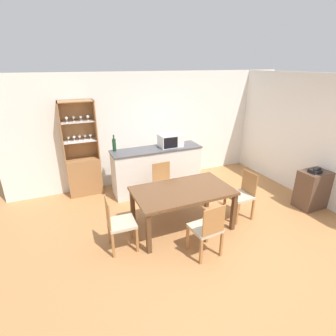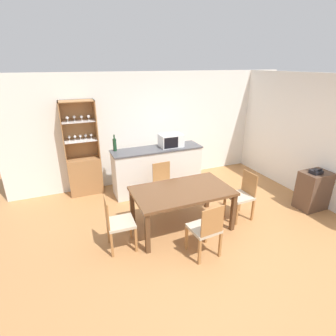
{
  "view_description": "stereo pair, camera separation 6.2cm",
  "coord_description": "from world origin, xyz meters",
  "px_view_note": "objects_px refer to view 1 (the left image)",
  "views": [
    {
      "loc": [
        -2.2,
        -3.14,
        2.72
      ],
      "look_at": [
        -0.34,
        1.17,
        0.83
      ],
      "focal_mm": 28.0,
      "sensor_mm": 36.0,
      "label": 1
    },
    {
      "loc": [
        -2.15,
        -3.16,
        2.72
      ],
      "look_at": [
        -0.34,
        1.17,
        0.83
      ],
      "focal_mm": 28.0,
      "sensor_mm": 36.0,
      "label": 2
    }
  ],
  "objects_px": {
    "display_cabinet": "(84,168)",
    "side_cabinet": "(312,189)",
    "dining_table": "(183,194)",
    "dining_chair_side_right_near": "(242,195)",
    "wine_bottle": "(114,145)",
    "telephone": "(315,171)",
    "dining_chair_head_near": "(207,229)",
    "dining_chair_side_left_near": "(119,223)",
    "dining_chair_head_far": "(164,185)",
    "microwave": "(170,140)"
  },
  "relations": [
    {
      "from": "display_cabinet",
      "to": "side_cabinet",
      "type": "height_order",
      "value": "display_cabinet"
    },
    {
      "from": "side_cabinet",
      "to": "display_cabinet",
      "type": "bearing_deg",
      "value": 149.14
    },
    {
      "from": "side_cabinet",
      "to": "dining_chair_head_near",
      "type": "bearing_deg",
      "value": -171.47
    },
    {
      "from": "wine_bottle",
      "to": "dining_chair_side_right_near",
      "type": "bearing_deg",
      "value": -44.46
    },
    {
      "from": "telephone",
      "to": "microwave",
      "type": "bearing_deg",
      "value": 137.26
    },
    {
      "from": "dining_chair_side_left_near",
      "to": "microwave",
      "type": "bearing_deg",
      "value": 138.91
    },
    {
      "from": "dining_chair_head_far",
      "to": "telephone",
      "type": "height_order",
      "value": "dining_chair_head_far"
    },
    {
      "from": "display_cabinet",
      "to": "dining_chair_head_near",
      "type": "height_order",
      "value": "display_cabinet"
    },
    {
      "from": "dining_chair_side_right_near",
      "to": "microwave",
      "type": "height_order",
      "value": "microwave"
    },
    {
      "from": "dining_chair_head_near",
      "to": "microwave",
      "type": "bearing_deg",
      "value": 74.61
    },
    {
      "from": "display_cabinet",
      "to": "microwave",
      "type": "xyz_separation_m",
      "value": [
        1.85,
        -0.48,
        0.54
      ]
    },
    {
      "from": "dining_table",
      "to": "wine_bottle",
      "type": "xyz_separation_m",
      "value": [
        -0.75,
        1.72,
        0.48
      ]
    },
    {
      "from": "dining_chair_side_left_near",
      "to": "display_cabinet",
      "type": "bearing_deg",
      "value": -171.19
    },
    {
      "from": "dining_chair_side_left_near",
      "to": "side_cabinet",
      "type": "height_order",
      "value": "dining_chair_side_left_near"
    },
    {
      "from": "dining_table",
      "to": "dining_chair_side_right_near",
      "type": "xyz_separation_m",
      "value": [
        1.15,
        -0.14,
        -0.2
      ]
    },
    {
      "from": "telephone",
      "to": "dining_chair_head_far",
      "type": "bearing_deg",
      "value": 154.68
    },
    {
      "from": "dining_table",
      "to": "dining_chair_side_right_near",
      "type": "distance_m",
      "value": 1.17
    },
    {
      "from": "dining_table",
      "to": "side_cabinet",
      "type": "height_order",
      "value": "side_cabinet"
    },
    {
      "from": "telephone",
      "to": "dining_table",
      "type": "bearing_deg",
      "value": 170.62
    },
    {
      "from": "wine_bottle",
      "to": "microwave",
      "type": "bearing_deg",
      "value": -7.89
    },
    {
      "from": "dining_chair_head_near",
      "to": "telephone",
      "type": "distance_m",
      "value": 2.65
    },
    {
      "from": "wine_bottle",
      "to": "telephone",
      "type": "distance_m",
      "value": 4.0
    },
    {
      "from": "display_cabinet",
      "to": "dining_table",
      "type": "xyz_separation_m",
      "value": [
        1.39,
        -2.03,
        0.06
      ]
    },
    {
      "from": "dining_table",
      "to": "dining_chair_side_right_near",
      "type": "height_order",
      "value": "dining_chair_side_right_near"
    },
    {
      "from": "dining_chair_head_near",
      "to": "wine_bottle",
      "type": "xyz_separation_m",
      "value": [
        -0.75,
        2.52,
        0.68
      ]
    },
    {
      "from": "dining_table",
      "to": "dining_chair_side_right_near",
      "type": "bearing_deg",
      "value": -7.16
    },
    {
      "from": "display_cabinet",
      "to": "dining_table",
      "type": "bearing_deg",
      "value": -55.55
    },
    {
      "from": "dining_chair_side_right_near",
      "to": "wine_bottle",
      "type": "distance_m",
      "value": 2.74
    },
    {
      "from": "side_cabinet",
      "to": "telephone",
      "type": "bearing_deg",
      "value": -158.33
    },
    {
      "from": "microwave",
      "to": "wine_bottle",
      "type": "xyz_separation_m",
      "value": [
        -1.21,
        0.17,
        0.0
      ]
    },
    {
      "from": "display_cabinet",
      "to": "side_cabinet",
      "type": "relative_size",
      "value": 2.64
    },
    {
      "from": "dining_chair_head_far",
      "to": "wine_bottle",
      "type": "bearing_deg",
      "value": -52.76
    },
    {
      "from": "dining_chair_side_left_near",
      "to": "microwave",
      "type": "relative_size",
      "value": 1.78
    },
    {
      "from": "display_cabinet",
      "to": "dining_chair_side_right_near",
      "type": "xyz_separation_m",
      "value": [
        2.54,
        -2.17,
        -0.13
      ]
    },
    {
      "from": "dining_chair_side_left_near",
      "to": "wine_bottle",
      "type": "bearing_deg",
      "value": 170.38
    },
    {
      "from": "dining_chair_side_left_near",
      "to": "microwave",
      "type": "height_order",
      "value": "microwave"
    },
    {
      "from": "display_cabinet",
      "to": "dining_chair_head_far",
      "type": "xyz_separation_m",
      "value": [
        1.39,
        -1.23,
        -0.13
      ]
    },
    {
      "from": "dining_chair_side_right_near",
      "to": "dining_table",
      "type": "bearing_deg",
      "value": 80.86
    },
    {
      "from": "dining_chair_head_near",
      "to": "wine_bottle",
      "type": "height_order",
      "value": "wine_bottle"
    },
    {
      "from": "display_cabinet",
      "to": "dining_chair_side_right_near",
      "type": "distance_m",
      "value": 3.34
    },
    {
      "from": "dining_chair_head_far",
      "to": "side_cabinet",
      "type": "distance_m",
      "value": 2.94
    },
    {
      "from": "telephone",
      "to": "wine_bottle",
      "type": "bearing_deg",
      "value": 147.36
    },
    {
      "from": "dining_table",
      "to": "dining_chair_head_near",
      "type": "distance_m",
      "value": 0.83
    },
    {
      "from": "wine_bottle",
      "to": "telephone",
      "type": "relative_size",
      "value": 1.67
    },
    {
      "from": "dining_chair_side_right_near",
      "to": "side_cabinet",
      "type": "bearing_deg",
      "value": -101.52
    },
    {
      "from": "microwave",
      "to": "side_cabinet",
      "type": "bearing_deg",
      "value": -41.37
    },
    {
      "from": "dining_chair_side_right_near",
      "to": "microwave",
      "type": "distance_m",
      "value": 1.95
    },
    {
      "from": "display_cabinet",
      "to": "wine_bottle",
      "type": "xyz_separation_m",
      "value": [
        0.64,
        -0.31,
        0.54
      ]
    },
    {
      "from": "display_cabinet",
      "to": "microwave",
      "type": "distance_m",
      "value": 1.99
    },
    {
      "from": "dining_chair_head_far",
      "to": "side_cabinet",
      "type": "xyz_separation_m",
      "value": [
        2.68,
        -1.2,
        -0.07
      ]
    }
  ]
}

